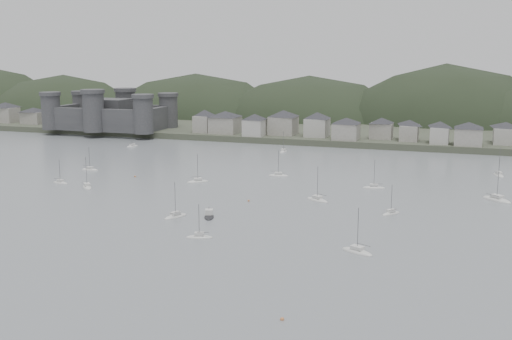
% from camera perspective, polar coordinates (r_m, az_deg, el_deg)
% --- Properties ---
extents(ground, '(900.00, 900.00, 0.00)m').
position_cam_1_polar(ground, '(133.48, -10.65, -8.24)').
color(ground, slate).
rests_on(ground, ground).
extents(far_shore_land, '(900.00, 250.00, 3.00)m').
position_cam_1_polar(far_shore_land, '(411.33, 10.06, 4.79)').
color(far_shore_land, '#383D2D').
rests_on(far_shore_land, ground).
extents(forested_ridge, '(851.55, 103.94, 102.57)m').
position_cam_1_polar(forested_ridge, '(387.02, 10.11, 2.52)').
color(forested_ridge, black).
rests_on(forested_ridge, ground).
extents(castle, '(66.00, 43.00, 20.00)m').
position_cam_1_polar(castle, '(343.87, -13.39, 5.11)').
color(castle, '#37383A').
rests_on(castle, far_shore_land).
extents(waterfront_town, '(451.48, 28.46, 12.92)m').
position_cam_1_polar(waterfront_town, '(294.91, 16.40, 3.63)').
color(waterfront_town, gray).
rests_on(waterfront_town, far_shore_land).
extents(moored_fleet, '(268.52, 178.54, 13.76)m').
position_cam_1_polar(moored_fleet, '(182.24, -1.11, -2.84)').
color(moored_fleet, silver).
rests_on(moored_fleet, ground).
extents(motor_launch_far, '(4.87, 7.46, 3.69)m').
position_cam_1_polar(motor_launch_far, '(164.73, -4.39, -4.31)').
color(motor_launch_far, black).
rests_on(motor_launch_far, ground).
extents(mooring_buoys, '(166.11, 97.98, 0.70)m').
position_cam_1_polar(mooring_buoys, '(162.96, -4.04, -4.52)').
color(mooring_buoys, '#BC6F3E').
rests_on(mooring_buoys, ground).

